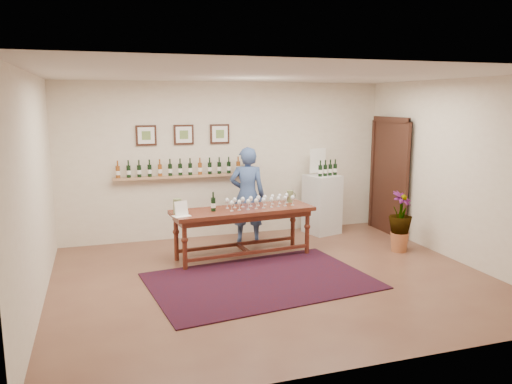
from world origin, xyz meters
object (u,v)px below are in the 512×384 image
object	(u,v)px
display_pedestal	(322,204)
potted_plant	(400,222)
tasting_table	(243,216)
person	(247,195)

from	to	relation	value
display_pedestal	potted_plant	xyz separation A→B (m)	(0.71, -1.50, -0.04)
display_pedestal	tasting_table	bearing A→B (deg)	-151.45
tasting_table	display_pedestal	xyz separation A→B (m)	(1.84, 1.00, -0.13)
tasting_table	potted_plant	bearing A→B (deg)	-16.26
display_pedestal	potted_plant	size ratio (longest dim) A/B	1.27
tasting_table	display_pedestal	size ratio (longest dim) A/B	2.09
tasting_table	potted_plant	world-z (taller)	potted_plant
potted_plant	person	world-z (taller)	person
potted_plant	person	xyz separation A→B (m)	(-2.23, 1.34, 0.34)
tasting_table	person	distance (m)	0.92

